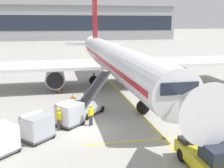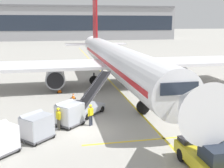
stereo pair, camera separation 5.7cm
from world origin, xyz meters
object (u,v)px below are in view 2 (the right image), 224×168
at_px(baggage_cart_lead, 69,113).
at_px(safety_cone_nose_mark, 53,86).
at_px(parked_airplane, 116,60).
at_px(safety_cone_engine_keepout, 59,90).
at_px(ground_crew_by_loader, 58,117).
at_px(ground_crew_marshaller, 69,113).
at_px(pushback_tug, 210,158).
at_px(safety_cone_wingtip, 73,96).
at_px(ground_crew_by_carts, 91,113).
at_px(belt_loader, 89,104).
at_px(baggage_cart_second, 36,126).

xyz_separation_m(baggage_cart_lead, safety_cone_nose_mark, (-1.33, 12.61, -0.63)).
height_order(parked_airplane, safety_cone_engine_keepout, parked_airplane).
xyz_separation_m(ground_crew_by_loader, safety_cone_engine_keepout, (0.23, 11.42, -0.66)).
bearing_deg(parked_airplane, ground_crew_by_loader, -118.47).
bearing_deg(parked_airplane, safety_cone_engine_keepout, -162.32).
distance_m(ground_crew_marshaller, safety_cone_engine_keepout, 10.61).
bearing_deg(safety_cone_engine_keepout, pushback_tug, -68.13).
height_order(ground_crew_marshaller, safety_cone_engine_keepout, ground_crew_marshaller).
bearing_deg(safety_cone_wingtip, ground_crew_by_loader, -100.79).
bearing_deg(safety_cone_nose_mark, ground_crew_by_carts, -77.10).
bearing_deg(ground_crew_by_carts, belt_loader, 86.04).
bearing_deg(ground_crew_by_carts, parked_airplane, 69.71).
height_order(ground_crew_marshaller, safety_cone_wingtip, ground_crew_marshaller).
xyz_separation_m(belt_loader, ground_crew_by_carts, (-0.20, -2.91, 0.06)).
distance_m(ground_crew_marshaller, safety_cone_nose_mark, 12.60).
bearing_deg(ground_crew_by_carts, ground_crew_marshaller, 164.29).
relative_size(belt_loader, ground_crew_by_carts, 2.66).
distance_m(baggage_cart_lead, ground_crew_by_loader, 1.13).
bearing_deg(safety_cone_wingtip, pushback_tug, -68.87).
height_order(ground_crew_by_loader, safety_cone_wingtip, ground_crew_by_loader).
bearing_deg(baggage_cart_second, safety_cone_nose_mark, 86.06).
bearing_deg(ground_crew_by_loader, safety_cone_nose_mark, 92.04).
bearing_deg(ground_crew_by_carts, safety_cone_engine_keepout, 101.59).
relative_size(baggage_cart_lead, baggage_cart_second, 1.00).
height_order(ground_crew_by_carts, safety_cone_engine_keepout, ground_crew_by_carts).
height_order(belt_loader, safety_cone_nose_mark, belt_loader).
bearing_deg(parked_airplane, pushback_tug, -88.61).
relative_size(belt_loader, safety_cone_nose_mark, 6.05).
distance_m(baggage_cart_lead, safety_cone_nose_mark, 12.69).
xyz_separation_m(ground_crew_by_loader, safety_cone_wingtip, (1.63, 8.55, -0.70)).
distance_m(parked_airplane, safety_cone_wingtip, 8.35).
xyz_separation_m(belt_loader, ground_crew_by_loader, (-2.70, -3.27, 0.06)).
bearing_deg(safety_cone_engine_keepout, ground_crew_by_carts, -78.41).
relative_size(baggage_cart_second, ground_crew_by_loader, 1.46).
bearing_deg(belt_loader, parked_airplane, 65.61).
height_order(ground_crew_by_carts, safety_cone_nose_mark, ground_crew_by_carts).
xyz_separation_m(baggage_cart_second, ground_crew_marshaller, (2.31, 2.43, -0.00)).
distance_m(pushback_tug, ground_crew_marshaller, 11.24).
bearing_deg(ground_crew_by_loader, pushback_tug, -44.53).
xyz_separation_m(baggage_cart_lead, ground_crew_by_loader, (-0.85, -0.75, -0.00)).
relative_size(safety_cone_engine_keepout, safety_cone_wingtip, 1.16).
relative_size(parked_airplane, safety_cone_engine_keepout, 63.14).
bearing_deg(ground_crew_by_carts, safety_cone_nose_mark, 102.90).
bearing_deg(ground_crew_marshaller, pushback_tug, -50.46).
xyz_separation_m(baggage_cart_lead, safety_cone_engine_keepout, (-0.62, 10.67, -0.66)).
height_order(baggage_cart_lead, safety_cone_engine_keepout, baggage_cart_lead).
bearing_deg(ground_crew_marshaller, baggage_cart_second, -133.53).
xyz_separation_m(parked_airplane, safety_cone_engine_keepout, (-7.20, -2.29, -3.02)).
bearing_deg(ground_crew_marshaller, ground_crew_by_carts, -15.71).
relative_size(belt_loader, baggage_cart_second, 1.82).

